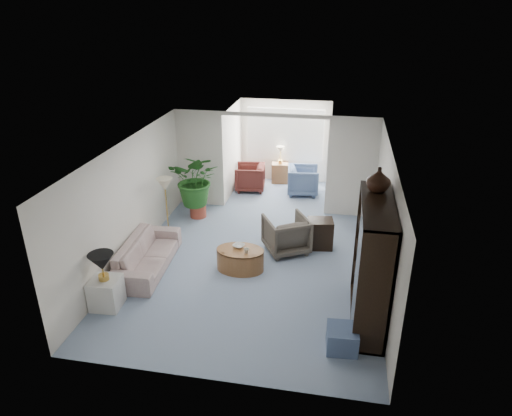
% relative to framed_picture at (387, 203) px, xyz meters
% --- Properties ---
extents(floor, '(6.00, 6.00, 0.00)m').
position_rel_framed_picture_xyz_m(floor, '(-2.46, 0.10, -1.70)').
color(floor, '#8997B5').
rests_on(floor, ground).
extents(sunroom_floor, '(2.60, 2.60, 0.00)m').
position_rel_framed_picture_xyz_m(sunroom_floor, '(-2.46, 4.20, -1.70)').
color(sunroom_floor, '#8997B5').
rests_on(sunroom_floor, ground).
extents(back_pier_left, '(1.20, 0.12, 2.50)m').
position_rel_framed_picture_xyz_m(back_pier_left, '(-4.36, 3.10, -0.45)').
color(back_pier_left, silver).
rests_on(back_pier_left, ground).
extents(back_pier_right, '(1.20, 0.12, 2.50)m').
position_rel_framed_picture_xyz_m(back_pier_right, '(-0.56, 3.10, -0.45)').
color(back_pier_right, silver).
rests_on(back_pier_right, ground).
extents(back_header, '(2.60, 0.12, 0.10)m').
position_rel_framed_picture_xyz_m(back_header, '(-2.46, 3.10, 0.75)').
color(back_header, silver).
rests_on(back_header, back_pier_left).
extents(window_pane, '(2.20, 0.02, 1.50)m').
position_rel_framed_picture_xyz_m(window_pane, '(-2.46, 5.28, -0.30)').
color(window_pane, white).
extents(window_blinds, '(2.20, 0.02, 1.50)m').
position_rel_framed_picture_xyz_m(window_blinds, '(-2.46, 5.25, -0.30)').
color(window_blinds, white).
extents(framed_picture, '(0.04, 0.50, 0.40)m').
position_rel_framed_picture_xyz_m(framed_picture, '(0.00, 0.00, 0.00)').
color(framed_picture, beige).
extents(sofa, '(0.94, 2.13, 0.61)m').
position_rel_framed_picture_xyz_m(sofa, '(-4.51, -0.19, -1.39)').
color(sofa, beige).
rests_on(sofa, ground).
extents(end_table, '(0.53, 0.53, 0.55)m').
position_rel_framed_picture_xyz_m(end_table, '(-4.71, -1.54, -1.43)').
color(end_table, silver).
rests_on(end_table, ground).
extents(table_lamp, '(0.44, 0.44, 0.30)m').
position_rel_framed_picture_xyz_m(table_lamp, '(-4.71, -1.54, -0.80)').
color(table_lamp, black).
rests_on(table_lamp, end_table).
extents(floor_lamp, '(0.36, 0.36, 0.28)m').
position_rel_framed_picture_xyz_m(floor_lamp, '(-4.61, 1.25, -0.45)').
color(floor_lamp, beige).
rests_on(floor_lamp, ground).
extents(coffee_table, '(1.20, 1.20, 0.45)m').
position_rel_framed_picture_xyz_m(coffee_table, '(-2.67, 0.09, -1.47)').
color(coffee_table, brown).
rests_on(coffee_table, ground).
extents(coffee_bowl, '(0.28, 0.28, 0.06)m').
position_rel_framed_picture_xyz_m(coffee_bowl, '(-2.72, 0.19, -1.22)').
color(coffee_bowl, silver).
rests_on(coffee_bowl, coffee_table).
extents(coffee_cup, '(0.13, 0.13, 0.09)m').
position_rel_framed_picture_xyz_m(coffee_cup, '(-2.52, -0.01, -1.20)').
color(coffee_cup, beige).
rests_on(coffee_cup, coffee_table).
extents(wingback_chair, '(1.16, 1.17, 0.79)m').
position_rel_framed_picture_xyz_m(wingback_chair, '(-1.87, 1.02, -1.30)').
color(wingback_chair, '#585145').
rests_on(wingback_chair, ground).
extents(side_table_dark, '(0.60, 0.51, 0.65)m').
position_rel_framed_picture_xyz_m(side_table_dark, '(-1.17, 1.32, -1.38)').
color(side_table_dark, black).
rests_on(side_table_dark, ground).
extents(entertainment_cabinet, '(0.51, 1.91, 2.12)m').
position_rel_framed_picture_xyz_m(entertainment_cabinet, '(-0.23, -1.02, -0.64)').
color(entertainment_cabinet, black).
rests_on(entertainment_cabinet, ground).
extents(cabinet_urn, '(0.39, 0.39, 0.40)m').
position_rel_framed_picture_xyz_m(cabinet_urn, '(-0.23, -0.52, 0.63)').
color(cabinet_urn, black).
rests_on(cabinet_urn, entertainment_cabinet).
extents(ottoman, '(0.50, 0.50, 0.38)m').
position_rel_framed_picture_xyz_m(ottoman, '(-0.62, -1.89, -1.51)').
color(ottoman, slate).
rests_on(ottoman, ground).
extents(plant_pot, '(0.40, 0.40, 0.32)m').
position_rel_framed_picture_xyz_m(plant_pot, '(-4.23, 2.34, -1.54)').
color(plant_pot, '#A1402E').
rests_on(plant_pot, ground).
extents(house_plant, '(1.21, 1.05, 1.35)m').
position_rel_framed_picture_xyz_m(house_plant, '(-4.23, 2.34, -0.71)').
color(house_plant, '#235B1F').
rests_on(house_plant, plant_pot).
extents(sunroom_chair_blue, '(0.93, 0.91, 0.77)m').
position_rel_framed_picture_xyz_m(sunroom_chair_blue, '(-1.81, 4.34, -1.31)').
color(sunroom_chair_blue, slate).
rests_on(sunroom_chair_blue, ground).
extents(sunroom_chair_maroon, '(0.90, 0.88, 0.74)m').
position_rel_framed_picture_xyz_m(sunroom_chair_maroon, '(-3.31, 4.34, -1.33)').
color(sunroom_chair_maroon, '#59251E').
rests_on(sunroom_chair_maroon, ground).
extents(sunroom_table, '(0.52, 0.42, 0.58)m').
position_rel_framed_picture_xyz_m(sunroom_table, '(-2.56, 5.09, -1.41)').
color(sunroom_table, brown).
rests_on(sunroom_table, ground).
extents(shelf_clutter, '(0.30, 1.25, 1.06)m').
position_rel_framed_picture_xyz_m(shelf_clutter, '(-0.28, -1.19, -0.46)').
color(shelf_clutter, black).
rests_on(shelf_clutter, entertainment_cabinet).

